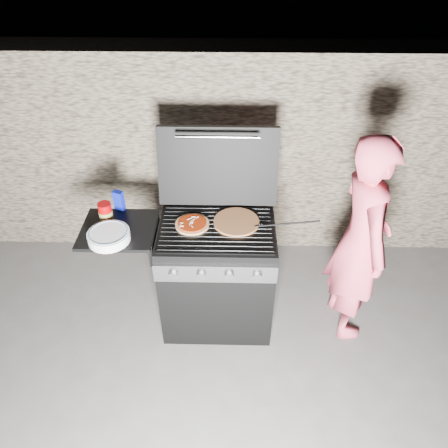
{
  "coord_description": "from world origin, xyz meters",
  "views": [
    {
      "loc": [
        0.1,
        -2.28,
        2.77
      ],
      "look_at": [
        0.05,
        0.0,
        0.95
      ],
      "focal_mm": 35.0,
      "sensor_mm": 36.0,
      "label": 1
    }
  ],
  "objects_px": {
    "gas_grill": "(184,276)",
    "sauce_jar": "(105,212)",
    "person": "(360,242)",
    "pizza_topped": "(192,224)"
  },
  "relations": [
    {
      "from": "gas_grill",
      "to": "sauce_jar",
      "type": "height_order",
      "value": "sauce_jar"
    },
    {
      "from": "gas_grill",
      "to": "sauce_jar",
      "type": "distance_m",
      "value": 0.73
    },
    {
      "from": "gas_grill",
      "to": "person",
      "type": "xyz_separation_m",
      "value": [
        1.24,
        0.0,
        0.35
      ]
    },
    {
      "from": "sauce_jar",
      "to": "person",
      "type": "distance_m",
      "value": 1.76
    },
    {
      "from": "pizza_topped",
      "to": "gas_grill",
      "type": "bearing_deg",
      "value": -159.42
    },
    {
      "from": "gas_grill",
      "to": "person",
      "type": "height_order",
      "value": "person"
    },
    {
      "from": "gas_grill",
      "to": "sauce_jar",
      "type": "xyz_separation_m",
      "value": [
        -0.51,
        0.08,
        0.52
      ]
    },
    {
      "from": "sauce_jar",
      "to": "person",
      "type": "height_order",
      "value": "person"
    },
    {
      "from": "gas_grill",
      "to": "pizza_topped",
      "type": "xyz_separation_m",
      "value": [
        0.08,
        0.03,
        0.47
      ]
    },
    {
      "from": "sauce_jar",
      "to": "person",
      "type": "bearing_deg",
      "value": -2.64
    }
  ]
}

